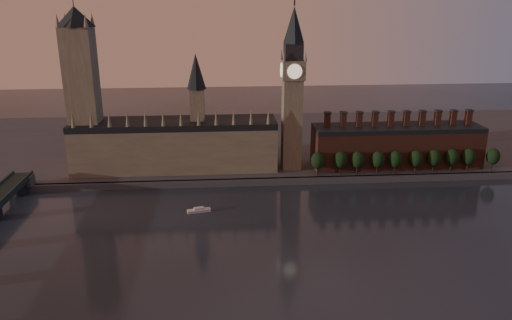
# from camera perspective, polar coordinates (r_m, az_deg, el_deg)

# --- Properties ---
(ground) EXTENTS (900.00, 900.00, 0.00)m
(ground) POSITION_cam_1_polar(r_m,az_deg,el_deg) (229.72, 5.42, -10.80)
(ground) COLOR black
(ground) RESTS_ON ground
(north_bank) EXTENTS (900.00, 182.00, 4.00)m
(north_bank) POSITION_cam_1_polar(r_m,az_deg,el_deg) (393.09, 1.13, 2.04)
(north_bank) COLOR #424247
(north_bank) RESTS_ON ground
(palace_of_westminster) EXTENTS (130.00, 30.30, 74.00)m
(palace_of_westminster) POSITION_cam_1_polar(r_m,az_deg,el_deg) (326.48, -9.11, 2.03)
(palace_of_westminster) COLOR gray
(palace_of_westminster) RESTS_ON north_bank
(victoria_tower) EXTENTS (24.00, 24.00, 108.00)m
(victoria_tower) POSITION_cam_1_polar(r_m,az_deg,el_deg) (327.98, -19.25, 8.04)
(victoria_tower) COLOR gray
(victoria_tower) RESTS_ON north_bank
(big_ben) EXTENTS (15.00, 15.00, 107.00)m
(big_ben) POSITION_cam_1_polar(r_m,az_deg,el_deg) (316.07, 4.20, 8.23)
(big_ben) COLOR gray
(big_ben) RESTS_ON north_bank
(chimney_block) EXTENTS (110.00, 25.00, 37.00)m
(chimney_block) POSITION_cam_1_polar(r_m,az_deg,el_deg) (342.10, 15.73, 1.65)
(chimney_block) COLOR brown
(chimney_block) RESTS_ON north_bank
(embankment_tree_0) EXTENTS (8.60, 8.60, 14.88)m
(embankment_tree_0) POSITION_cam_1_polar(r_m,az_deg,el_deg) (314.37, 7.08, -0.07)
(embankment_tree_0) COLOR black
(embankment_tree_0) RESTS_ON north_bank
(embankment_tree_1) EXTENTS (8.60, 8.60, 14.88)m
(embankment_tree_1) POSITION_cam_1_polar(r_m,az_deg,el_deg) (317.96, 9.66, 0.02)
(embankment_tree_1) COLOR black
(embankment_tree_1) RESTS_ON north_bank
(embankment_tree_2) EXTENTS (8.60, 8.60, 14.88)m
(embankment_tree_2) POSITION_cam_1_polar(r_m,az_deg,el_deg) (319.92, 11.54, 0.02)
(embankment_tree_2) COLOR black
(embankment_tree_2) RESTS_ON north_bank
(embankment_tree_3) EXTENTS (8.60, 8.60, 14.88)m
(embankment_tree_3) POSITION_cam_1_polar(r_m,az_deg,el_deg) (323.30, 13.76, 0.05)
(embankment_tree_3) COLOR black
(embankment_tree_3) RESTS_ON north_bank
(embankment_tree_4) EXTENTS (8.60, 8.60, 14.88)m
(embankment_tree_4) POSITION_cam_1_polar(r_m,az_deg,el_deg) (326.67, 15.65, 0.09)
(embankment_tree_4) COLOR black
(embankment_tree_4) RESTS_ON north_bank
(embankment_tree_5) EXTENTS (8.60, 8.60, 14.88)m
(embankment_tree_5) POSITION_cam_1_polar(r_m,az_deg,el_deg) (331.79, 17.84, 0.16)
(embankment_tree_5) COLOR black
(embankment_tree_5) RESTS_ON north_bank
(embankment_tree_6) EXTENTS (8.60, 8.60, 14.88)m
(embankment_tree_6) POSITION_cam_1_polar(r_m,az_deg,el_deg) (336.81, 19.68, 0.23)
(embankment_tree_6) COLOR black
(embankment_tree_6) RESTS_ON north_bank
(embankment_tree_7) EXTENTS (8.60, 8.60, 14.88)m
(embankment_tree_7) POSITION_cam_1_polar(r_m,az_deg,el_deg) (342.61, 21.47, 0.31)
(embankment_tree_7) COLOR black
(embankment_tree_7) RESTS_ON north_bank
(embankment_tree_8) EXTENTS (8.60, 8.60, 14.88)m
(embankment_tree_8) POSITION_cam_1_polar(r_m,az_deg,el_deg) (347.54, 23.13, 0.35)
(embankment_tree_8) COLOR black
(embankment_tree_8) RESTS_ON north_bank
(embankment_tree_9) EXTENTS (8.60, 8.60, 14.88)m
(embankment_tree_9) POSITION_cam_1_polar(r_m,az_deg,el_deg) (354.38, 25.46, 0.36)
(embankment_tree_9) COLOR black
(embankment_tree_9) RESTS_ON north_bank
(river_boat) EXTENTS (13.01, 6.00, 2.51)m
(river_boat) POSITION_cam_1_polar(r_m,az_deg,el_deg) (273.16, -6.53, -5.72)
(river_boat) COLOR silver
(river_boat) RESTS_ON ground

